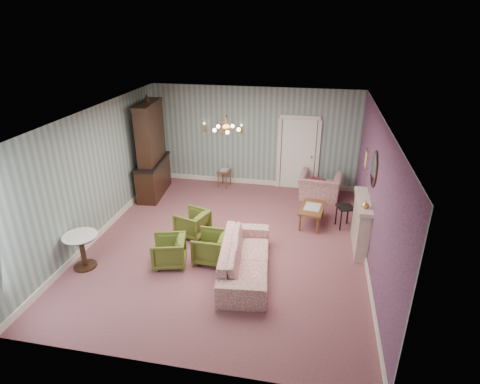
% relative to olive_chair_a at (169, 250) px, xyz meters
% --- Properties ---
extents(floor, '(7.00, 7.00, 0.00)m').
position_rel_olive_chair_a_xyz_m(floor, '(0.99, 1.03, -0.34)').
color(floor, '#884F57').
rests_on(floor, ground).
extents(ceiling, '(7.00, 7.00, 0.00)m').
position_rel_olive_chair_a_xyz_m(ceiling, '(0.99, 1.03, 2.56)').
color(ceiling, white).
rests_on(ceiling, ground).
extents(wall_back, '(6.00, 0.00, 6.00)m').
position_rel_olive_chair_a_xyz_m(wall_back, '(0.99, 4.53, 1.11)').
color(wall_back, slate).
rests_on(wall_back, ground).
extents(wall_front, '(6.00, 0.00, 6.00)m').
position_rel_olive_chair_a_xyz_m(wall_front, '(0.99, -2.47, 1.11)').
color(wall_front, slate).
rests_on(wall_front, ground).
extents(wall_left, '(0.00, 7.00, 7.00)m').
position_rel_olive_chair_a_xyz_m(wall_left, '(-2.01, 1.03, 1.11)').
color(wall_left, slate).
rests_on(wall_left, ground).
extents(wall_right, '(0.00, 7.00, 7.00)m').
position_rel_olive_chair_a_xyz_m(wall_right, '(3.99, 1.03, 1.11)').
color(wall_right, slate).
rests_on(wall_right, ground).
extents(wall_right_floral, '(0.00, 7.00, 7.00)m').
position_rel_olive_chair_a_xyz_m(wall_right_floral, '(3.98, 1.03, 1.11)').
color(wall_right_floral, '#AD567C').
rests_on(wall_right_floral, ground).
extents(door, '(1.12, 0.12, 2.16)m').
position_rel_olive_chair_a_xyz_m(door, '(2.29, 4.49, 0.74)').
color(door, white).
rests_on(door, floor).
extents(olive_chair_a, '(0.76, 0.79, 0.67)m').
position_rel_olive_chair_a_xyz_m(olive_chair_a, '(0.00, 0.00, 0.00)').
color(olive_chair_a, '#586322').
rests_on(olive_chair_a, floor).
extents(olive_chair_b, '(0.65, 0.70, 0.69)m').
position_rel_olive_chair_a_xyz_m(olive_chair_b, '(0.81, 0.30, 0.01)').
color(olive_chair_b, '#586322').
rests_on(olive_chair_b, floor).
extents(olive_chair_c, '(0.78, 0.80, 0.67)m').
position_rel_olive_chair_a_xyz_m(olive_chair_c, '(0.11, 1.23, -0.00)').
color(olive_chair_c, '#586322').
rests_on(olive_chair_c, floor).
extents(sofa_chintz, '(0.94, 2.39, 0.91)m').
position_rel_olive_chair_a_xyz_m(sofa_chintz, '(1.58, 0.01, 0.12)').
color(sofa_chintz, '#993D4F').
rests_on(sofa_chintz, floor).
extents(wingback_chair, '(1.18, 0.83, 0.97)m').
position_rel_olive_chair_a_xyz_m(wingback_chair, '(2.97, 3.83, 0.15)').
color(wingback_chair, '#993D4F').
rests_on(wingback_chair, floor).
extents(dresser, '(0.74, 1.71, 2.77)m').
position_rel_olive_chair_a_xyz_m(dresser, '(-1.66, 3.26, 1.05)').
color(dresser, black).
rests_on(dresser, floor).
extents(fireplace, '(0.30, 1.40, 1.16)m').
position_rel_olive_chair_a_xyz_m(fireplace, '(3.85, 1.43, 0.24)').
color(fireplace, beige).
rests_on(fireplace, floor).
extents(mantel_vase, '(0.15, 0.15, 0.15)m').
position_rel_olive_chair_a_xyz_m(mantel_vase, '(3.83, 1.03, 0.90)').
color(mantel_vase, gold).
rests_on(mantel_vase, fireplace).
extents(oval_mirror, '(0.04, 0.76, 0.84)m').
position_rel_olive_chair_a_xyz_m(oval_mirror, '(3.95, 1.43, 1.51)').
color(oval_mirror, white).
rests_on(oval_mirror, wall_right).
extents(framed_print, '(0.04, 0.34, 0.42)m').
position_rel_olive_chair_a_xyz_m(framed_print, '(3.96, 2.78, 1.26)').
color(framed_print, gold).
rests_on(framed_print, wall_right).
extents(coffee_table, '(0.65, 1.01, 0.48)m').
position_rel_olive_chair_a_xyz_m(coffee_table, '(2.81, 2.26, -0.09)').
color(coffee_table, brown).
rests_on(coffee_table, floor).
extents(side_table_black, '(0.47, 0.47, 0.55)m').
position_rel_olive_chair_a_xyz_m(side_table_black, '(3.58, 2.28, -0.06)').
color(side_table_black, black).
rests_on(side_table_black, floor).
extents(pedestal_table, '(0.88, 0.88, 0.74)m').
position_rel_olive_chair_a_xyz_m(pedestal_table, '(-1.66, -0.43, 0.04)').
color(pedestal_table, black).
rests_on(pedestal_table, floor).
extents(nesting_table, '(0.39, 0.47, 0.55)m').
position_rel_olive_chair_a_xyz_m(nesting_table, '(0.18, 4.18, -0.06)').
color(nesting_table, brown).
rests_on(nesting_table, floor).
extents(gilt_mirror_back, '(0.28, 0.06, 0.36)m').
position_rel_olive_chair_a_xyz_m(gilt_mirror_back, '(0.09, 4.49, 1.36)').
color(gilt_mirror_back, gold).
rests_on(gilt_mirror_back, wall_back).
extents(sconce_left, '(0.16, 0.12, 0.30)m').
position_rel_olive_chair_a_xyz_m(sconce_left, '(-0.46, 4.47, 1.36)').
color(sconce_left, gold).
rests_on(sconce_left, wall_back).
extents(sconce_right, '(0.16, 0.12, 0.30)m').
position_rel_olive_chair_a_xyz_m(sconce_right, '(0.64, 4.47, 1.36)').
color(sconce_right, gold).
rests_on(sconce_right, wall_back).
extents(chandelier, '(0.56, 0.56, 0.36)m').
position_rel_olive_chair_a_xyz_m(chandelier, '(0.99, 1.03, 2.29)').
color(chandelier, gold).
rests_on(chandelier, ceiling).
extents(burgundy_cushion, '(0.41, 0.28, 0.39)m').
position_rel_olive_chair_a_xyz_m(burgundy_cushion, '(2.92, 3.68, 0.14)').
color(burgundy_cushion, maroon).
rests_on(burgundy_cushion, wingback_chair).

